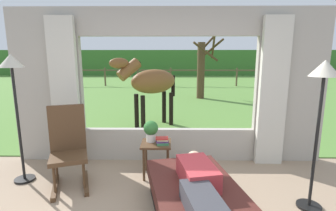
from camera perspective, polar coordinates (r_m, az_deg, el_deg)
name	(u,v)px	position (r m, az deg, el deg)	size (l,w,h in m)	color
back_wall_with_window	(168,89)	(4.22, 0.09, 3.85)	(5.20, 0.12, 2.55)	#ADA599
curtain_panel_left	(65,92)	(4.44, -22.32, 2.74)	(0.44, 0.10, 2.40)	beige
curtain_panel_right	(273,93)	(4.40, 22.66, 2.65)	(0.44, 0.10, 2.40)	beige
outdoor_pasture_lawn	(171,87)	(15.19, 0.60, 4.32)	(36.00, 21.68, 0.02)	#568438
distant_hill_ridge	(171,63)	(24.93, 0.69, 9.67)	(36.00, 2.00, 2.40)	#3B6F2D
recliner_sofa	(198,207)	(2.88, 6.80, -21.82)	(1.22, 1.85, 0.42)	black
reclining_person	(199,182)	(2.68, 7.06, -16.93)	(0.45, 1.43, 0.22)	#B23338
rocking_chair	(68,147)	(3.78, -21.65, -8.76)	(0.67, 0.80, 1.12)	#4C331E
side_table	(156,149)	(3.80, -2.70, -9.77)	(0.44, 0.44, 0.52)	#4C331E
potted_plant	(151,130)	(3.78, -3.90, -5.50)	(0.22, 0.22, 0.32)	silver
book_stack	(162,141)	(3.69, -1.31, -8.02)	(0.20, 0.16, 0.11)	#337247
floor_lamp_left	(13,80)	(4.01, -31.64, 4.92)	(0.32, 0.32, 1.81)	black
floor_lamp_right	(322,91)	(3.23, 31.57, 2.83)	(0.32, 0.32, 1.74)	black
horse	(151,82)	(6.26, -3.88, 5.29)	(1.66, 1.37, 1.73)	brown
pasture_tree	(202,67)	(10.83, 7.75, 8.59)	(1.33, 1.55, 2.77)	#4C3823
pasture_fence_line	(171,74)	(15.35, 0.61, 7.14)	(16.10, 0.10, 1.10)	brown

